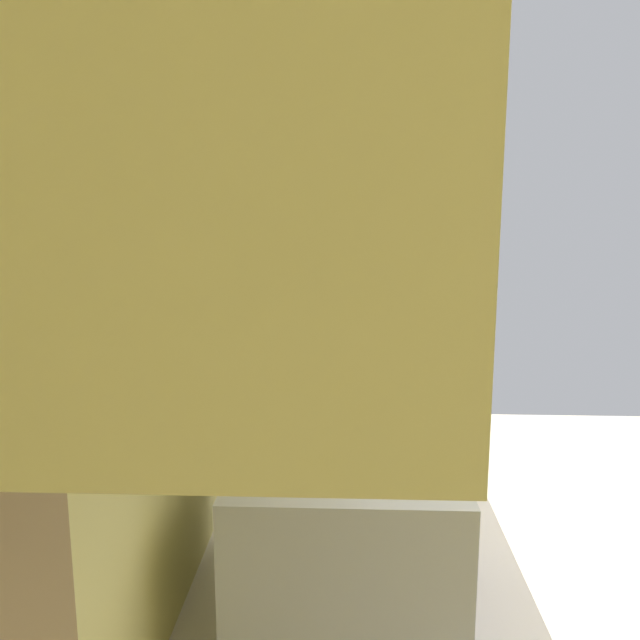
% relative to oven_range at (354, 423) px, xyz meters
% --- Properties ---
extents(wall_back, '(4.09, 0.12, 2.83)m').
position_rel_oven_range_xyz_m(wall_back, '(-1.61, 0.40, 0.95)').
color(wall_back, '#ECDD80').
rests_on(wall_back, ground_plane).
extents(upper_cabinets, '(2.33, 0.35, 0.59)m').
position_rel_oven_range_xyz_m(upper_cabinets, '(-1.95, 0.16, 1.36)').
color(upper_cabinets, beige).
extents(oven_range, '(0.65, 0.68, 1.08)m').
position_rel_oven_range_xyz_m(oven_range, '(0.00, 0.00, 0.00)').
color(oven_range, black).
rests_on(oven_range, ground_plane).
extents(microwave, '(0.51, 0.39, 0.31)m').
position_rel_oven_range_xyz_m(microwave, '(-2.21, 0.03, 0.59)').
color(microwave, '#B7BABF').
rests_on(microwave, counter_run).
extents(bowl, '(0.17, 0.17, 0.05)m').
position_rel_oven_range_xyz_m(bowl, '(-1.54, -0.04, 0.46)').
color(bowl, '#4C8CBF').
rests_on(bowl, counter_run).
extents(kettle, '(0.16, 0.12, 0.15)m').
position_rel_oven_range_xyz_m(kettle, '(-1.20, -0.04, 0.50)').
color(kettle, red).
rests_on(kettle, counter_run).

